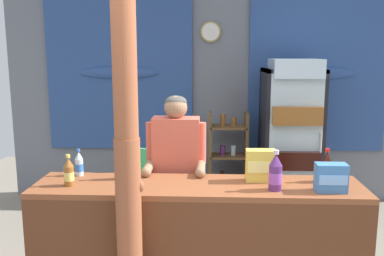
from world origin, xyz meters
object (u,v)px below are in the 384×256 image
Objects in this scene: soda_bottle_iced_tea at (69,173)px; snack_box_biscuit at (331,178)px; shopkeeper at (176,165)px; soda_bottle_lime_soda at (119,166)px; plastic_lawn_chair at (148,184)px; soda_bottle_cola at (326,168)px; soda_bottle_grape_soda at (275,173)px; drink_fridge at (291,132)px; soda_bottle_water at (79,164)px; snack_box_instant_noodle at (260,166)px; timber_post at (127,147)px; bottle_shelf_rack at (228,159)px; stall_counter at (197,240)px.

snack_box_biscuit is at bearing -1.37° from soda_bottle_iced_tea.
snack_box_biscuit is (1.12, -0.55, 0.08)m from shopkeeper.
soda_bottle_lime_soda is 1.54m from snack_box_biscuit.
plastic_lawn_chair is 3.39× the size of soda_bottle_cola.
drink_fridge is at bearing 76.42° from soda_bottle_grape_soda.
soda_bottle_cola is (1.88, -0.07, 0.02)m from soda_bottle_water.
soda_bottle_lime_soda is (0.33, -0.08, 0.02)m from soda_bottle_water.
plastic_lawn_chair is at bearing 111.31° from shopkeeper.
shopkeeper is 6.19× the size of soda_bottle_cola.
plastic_lawn_chair is 3.73× the size of soda_bottle_iced_tea.
soda_bottle_lime_soda is at bearing -179.93° from snack_box_instant_noodle.
timber_post is at bearing -151.52° from snack_box_instant_noodle.
snack_box_instant_noodle is (1.06, 0.00, 0.01)m from soda_bottle_lime_soda.
soda_bottle_iced_tea is at bearing -119.99° from bottle_shelf_rack.
stall_counter is at bearing -69.12° from plastic_lawn_chair.
soda_bottle_water is at bearing 91.17° from soda_bottle_iced_tea.
soda_bottle_water is 0.25m from soda_bottle_iced_tea.
drink_fridge is (1.01, 1.94, 0.43)m from stall_counter.
shopkeeper is 5.46× the size of soda_bottle_grape_soda.
soda_bottle_water is 1.88m from snack_box_biscuit.
timber_post reaches higher than shopkeeper.
bottle_shelf_rack is 2.29m from soda_bottle_water.
snack_box_biscuit is at bearing -92.66° from drink_fridge.
soda_bottle_lime_soda is at bearing -13.85° from soda_bottle_water.
stall_counter is 1.30× the size of drink_fridge.
plastic_lawn_chair is 1.19m from shopkeeper.
soda_bottle_grape_soda is (1.13, -1.55, 0.59)m from plastic_lawn_chair.
drink_fridge reaches higher than shopkeeper.
soda_bottle_cola is at bearing 12.59° from stall_counter.
soda_bottle_lime_soda is at bearing -132.80° from drink_fridge.
drink_fridge is at bearing 40.49° from soda_bottle_water.
bottle_shelf_rack reaches higher than soda_bottle_water.
drink_fridge reaches higher than plastic_lawn_chair.
soda_bottle_iced_tea reaches higher than plastic_lawn_chair.
snack_box_biscuit is at bearing 11.29° from timber_post.
stall_counter is 2.79× the size of plastic_lawn_chair.
drink_fridge is at bearing 87.34° from snack_box_biscuit.
plastic_lawn_chair is (-0.89, -0.62, -0.14)m from bottle_shelf_rack.
soda_bottle_iced_tea is at bearing -135.40° from drink_fridge.
soda_bottle_cola reaches higher than snack_box_biscuit.
drink_fridge reaches higher than soda_bottle_grape_soda.
snack_box_instant_noodle is at bearing 0.07° from soda_bottle_lime_soda.
shopkeeper reaches higher than snack_box_instant_noodle.
stall_counter is 2.23m from drink_fridge.
shopkeeper is at bearing -68.69° from plastic_lawn_chair.
shopkeeper is 0.92m from soda_bottle_grape_soda.
bottle_shelf_rack is 0.77× the size of shopkeeper.
timber_post reaches higher than drink_fridge.
bottle_shelf_rack is at bearing 60.01° from soda_bottle_iced_tea.
soda_bottle_grape_soda is at bearing -103.58° from drink_fridge.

